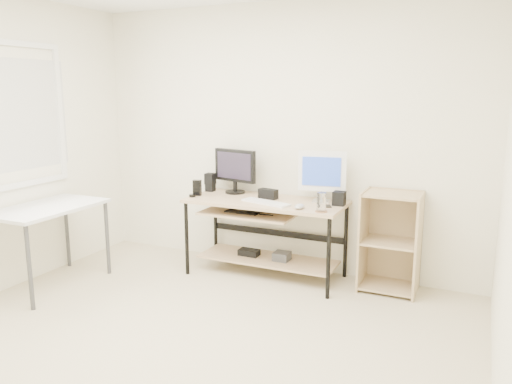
{
  "coord_description": "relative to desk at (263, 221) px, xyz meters",
  "views": [
    {
      "loc": [
        1.84,
        -2.57,
        1.75
      ],
      "look_at": [
        0.06,
        1.3,
        0.9
      ],
      "focal_mm": 35.0,
      "sensor_mm": 36.0,
      "label": 1
    }
  ],
  "objects": [
    {
      "name": "coaster",
      "position": [
        0.64,
        -0.24,
        0.21
      ],
      "size": [
        0.11,
        0.11,
        0.01
      ],
      "primitive_type": "cylinder",
      "rotation": [
        0.0,
        0.0,
        0.02
      ],
      "color": "#8F6140",
      "rests_on": "desk"
    },
    {
      "name": "desk",
      "position": [
        0.0,
        0.0,
        0.0
      ],
      "size": [
        1.5,
        0.65,
        0.75
      ],
      "color": "tan",
      "rests_on": "ground"
    },
    {
      "name": "white_imac",
      "position": [
        0.52,
        0.15,
        0.49
      ],
      "size": [
        0.44,
        0.14,
        0.47
      ],
      "rotation": [
        0.0,
        0.0,
        0.16
      ],
      "color": "silver",
      "rests_on": "desk"
    },
    {
      "name": "room",
      "position": [
        -0.11,
        -1.62,
        0.78
      ],
      "size": [
        4.01,
        4.01,
        2.62
      ],
      "color": "beige",
      "rests_on": "ground"
    },
    {
      "name": "speaker_right",
      "position": [
        0.71,
        0.07,
        0.27
      ],
      "size": [
        0.11,
        0.11,
        0.13
      ],
      "primitive_type": "cube",
      "rotation": [
        0.0,
        0.0,
        0.0
      ],
      "color": "black",
      "rests_on": "desk"
    },
    {
      "name": "side_table",
      "position": [
        -1.65,
        -1.06,
        0.13
      ],
      "size": [
        0.6,
        1.0,
        0.75
      ],
      "color": "white",
      "rests_on": "ground"
    },
    {
      "name": "audio_controller",
      "position": [
        -0.68,
        -0.09,
        0.29
      ],
      "size": [
        0.09,
        0.06,
        0.16
      ],
      "primitive_type": "cube",
      "rotation": [
        0.0,
        0.0,
        0.21
      ],
      "color": "black",
      "rests_on": "desk"
    },
    {
      "name": "drinking_glass",
      "position": [
        0.64,
        -0.24,
        0.3
      ],
      "size": [
        0.08,
        0.08,
        0.16
      ],
      "primitive_type": "cylinder",
      "rotation": [
        0.0,
        0.0,
        0.02
      ],
      "color": "white",
      "rests_on": "coaster"
    },
    {
      "name": "speaker_left",
      "position": [
        -0.67,
        0.16,
        0.31
      ],
      "size": [
        0.1,
        0.1,
        0.19
      ],
      "rotation": [
        0.0,
        0.0,
        0.03
      ],
      "color": "black",
      "rests_on": "desk"
    },
    {
      "name": "volume_puck",
      "position": [
        -0.68,
        -0.17,
        0.22
      ],
      "size": [
        0.07,
        0.07,
        0.03
      ],
      "primitive_type": "cylinder",
      "rotation": [
        0.0,
        0.0,
        -0.14
      ],
      "color": "black",
      "rests_on": "desk"
    },
    {
      "name": "keyboard",
      "position": [
        0.08,
        -0.13,
        0.22
      ],
      "size": [
        0.51,
        0.27,
        0.02
      ],
      "primitive_type": "cube",
      "rotation": [
        0.0,
        0.0,
        -0.29
      ],
      "color": "white",
      "rests_on": "desk"
    },
    {
      "name": "mouse",
      "position": [
        0.44,
        -0.21,
        0.23
      ],
      "size": [
        0.08,
        0.13,
        0.04
      ],
      "primitive_type": "ellipsoid",
      "rotation": [
        0.0,
        0.0,
        -0.02
      ],
      "color": "#B5B5BA",
      "rests_on": "desk"
    },
    {
      "name": "shelf_unit",
      "position": [
        1.18,
        0.16,
        -0.09
      ],
      "size": [
        0.5,
        0.4,
        0.9
      ],
      "color": "tan",
      "rests_on": "ground"
    },
    {
      "name": "center_speaker",
      "position": [
        0.02,
        0.07,
        0.26
      ],
      "size": [
        0.2,
        0.12,
        0.09
      ],
      "primitive_type": "cube",
      "rotation": [
        0.0,
        0.0,
        -0.2
      ],
      "color": "black",
      "rests_on": "desk"
    },
    {
      "name": "smartphone",
      "position": [
        0.64,
        -0.02,
        0.22
      ],
      "size": [
        0.09,
        0.11,
        0.01
      ],
      "primitive_type": "cube",
      "rotation": [
        0.0,
        0.0,
        0.42
      ],
      "color": "black",
      "rests_on": "desk"
    },
    {
      "name": "black_monitor",
      "position": [
        -0.39,
        0.17,
        0.47
      ],
      "size": [
        0.48,
        0.2,
        0.44
      ],
      "rotation": [
        0.0,
        0.0,
        -0.22
      ],
      "color": "black",
      "rests_on": "desk"
    }
  ]
}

